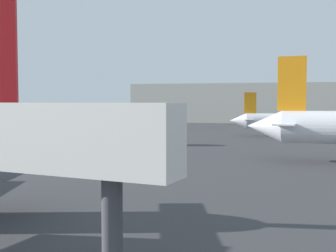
% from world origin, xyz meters
% --- Properties ---
extents(airplane_distant, '(32.27, 25.43, 9.40)m').
position_xyz_m(airplane_distant, '(-28.62, 52.87, 3.60)').
color(airplane_distant, '#B2BCCC').
rests_on(airplane_distant, ground_plane).
extents(airplane_far_right, '(24.03, 20.62, 8.21)m').
position_xyz_m(airplane_far_right, '(7.27, 76.83, 2.85)').
color(airplane_far_right, white).
rests_on(airplane_far_right, ground_plane).
extents(light_mast_left, '(2.40, 0.50, 22.43)m').
position_xyz_m(light_mast_left, '(-64.03, 91.25, 12.51)').
color(light_mast_left, slate).
rests_on(light_mast_left, ground_plane).
extents(terminal_building, '(63.80, 21.89, 12.15)m').
position_xyz_m(terminal_building, '(-8.21, 135.86, 6.08)').
color(terminal_building, beige).
rests_on(terminal_building, ground_plane).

